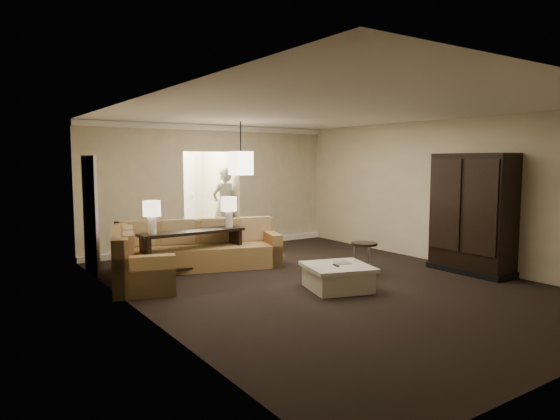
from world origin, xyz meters
TOP-DOWN VIEW (x-y plane):
  - ground at (0.00, 0.00)m, footprint 8.00×8.00m
  - wall_back at (0.00, 4.00)m, footprint 6.00×0.04m
  - wall_left at (-3.00, 0.00)m, footprint 0.04×8.00m
  - wall_right at (3.00, 0.00)m, footprint 0.04×8.00m
  - ceiling at (0.00, 0.00)m, footprint 6.00×8.00m
  - crown_molding at (0.00, 3.95)m, footprint 6.00×0.10m
  - baseboard at (0.00, 3.95)m, footprint 6.00×0.10m
  - side_door at (-2.97, 2.80)m, footprint 0.05×0.90m
  - foyer at (0.00, 5.34)m, footprint 1.44×2.02m
  - sectional_sofa at (-1.63, 1.99)m, footprint 3.54×2.56m
  - coffee_table at (-0.05, -0.42)m, footprint 1.20×1.20m
  - console_table at (-1.40, 2.01)m, footprint 1.95×0.49m
  - armoire at (2.69, -0.87)m, footprint 0.64×1.48m
  - drink_table at (1.00, 0.09)m, footprint 0.46×0.46m
  - table_lamp_left at (-2.15, 2.00)m, footprint 0.30×0.30m
  - table_lamp_right at (-0.65, 2.03)m, footprint 0.30×0.30m
  - pendant_light at (0.00, 2.70)m, footprint 0.38×0.38m
  - person at (0.45, 4.30)m, footprint 0.80×0.60m

SIDE VIEW (x-z plane):
  - ground at x=0.00m, z-range 0.00..0.00m
  - baseboard at x=0.00m, z-range 0.00..0.12m
  - coffee_table at x=-0.05m, z-range 0.00..0.40m
  - sectional_sofa at x=-1.63m, z-range -0.09..0.81m
  - drink_table at x=1.00m, z-range 0.12..0.69m
  - console_table at x=-1.40m, z-range 0.07..0.82m
  - person at x=0.45m, z-range 0.00..2.04m
  - armoire at x=2.69m, z-range -0.04..2.09m
  - side_door at x=-2.97m, z-range 0.00..2.10m
  - table_lamp_left at x=-2.15m, z-range 0.85..1.42m
  - table_lamp_right at x=-0.65m, z-range 0.85..1.42m
  - foyer at x=0.00m, z-range -0.10..2.70m
  - wall_back at x=0.00m, z-range 0.00..2.80m
  - wall_left at x=-3.00m, z-range 0.00..2.80m
  - wall_right at x=3.00m, z-range 0.00..2.80m
  - pendant_light at x=0.00m, z-range 1.41..2.50m
  - crown_molding at x=0.00m, z-range 2.67..2.79m
  - ceiling at x=0.00m, z-range 2.79..2.81m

